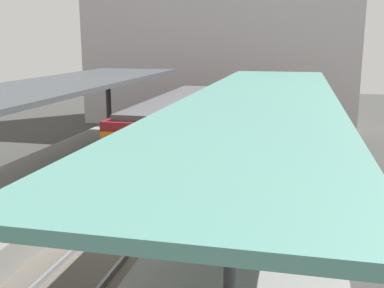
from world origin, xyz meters
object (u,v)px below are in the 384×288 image
at_px(platform_sign, 308,134).
at_px(passenger_mid_platform, 278,161).
at_px(commuter_train, 181,134).
at_px(passenger_near_bench, 272,180).
at_px(litter_bin, 245,189).
at_px(platform_bench, 233,169).

bearing_deg(platform_sign, passenger_mid_platform, -128.05).
bearing_deg(passenger_mid_platform, commuter_train, 134.30).
height_order(passenger_near_bench, passenger_mid_platform, passenger_mid_platform).
distance_m(commuter_train, litter_bin, 6.82).
height_order(commuter_train, passenger_near_bench, commuter_train).
xyz_separation_m(commuter_train, passenger_mid_platform, (4.29, -4.40, 0.18)).
bearing_deg(commuter_train, litter_bin, -59.75).
bearing_deg(passenger_near_bench, platform_bench, 123.64).
distance_m(platform_sign, passenger_mid_platform, 1.65).
xyz_separation_m(commuter_train, platform_bench, (2.82, -4.06, -0.26)).
distance_m(platform_bench, passenger_mid_platform, 1.57).
bearing_deg(platform_sign, platform_bench, -160.80).
height_order(platform_sign, litter_bin, platform_sign).
bearing_deg(platform_bench, commuter_train, 124.82).
relative_size(platform_sign, passenger_mid_platform, 1.27).
relative_size(platform_bench, platform_sign, 0.63).
bearing_deg(platform_sign, litter_bin, -123.78).
relative_size(commuter_train, passenger_near_bench, 6.58).
bearing_deg(litter_bin, platform_bench, 108.41).
bearing_deg(passenger_mid_platform, passenger_near_bench, -92.40).
xyz_separation_m(platform_bench, passenger_near_bench, (1.39, -2.09, 0.37)).
distance_m(commuter_train, passenger_mid_platform, 6.15).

